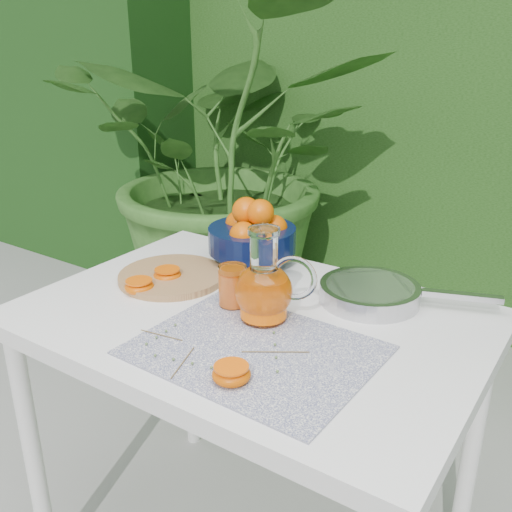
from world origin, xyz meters
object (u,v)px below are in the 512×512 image
Objects in this scene: fruit_bowl at (253,234)px; saute_pan at (371,292)px; white_table at (251,345)px; cutting_board at (172,276)px; juice_pitcher at (265,289)px.

fruit_bowl reaches higher than saute_pan.
white_table is 0.29m from cutting_board.
juice_pitcher is (0.04, -0.01, 0.16)m from white_table.
white_table is 4.86× the size of juice_pitcher.
white_table is 0.30m from saute_pan.
saute_pan is (0.15, 0.21, -0.05)m from juice_pitcher.
saute_pan is at bearing 54.40° from juice_pitcher.
cutting_board reaches higher than white_table.
white_table is 3.74× the size of cutting_board.
white_table is at bearing -9.09° from cutting_board.
cutting_board is 0.98× the size of fruit_bowl.
cutting_board is at bearing 170.36° from juice_pitcher.
fruit_bowl is at bearing 123.45° from white_table.
cutting_board is (-0.27, 0.04, 0.09)m from white_table.
white_table is 2.37× the size of saute_pan.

